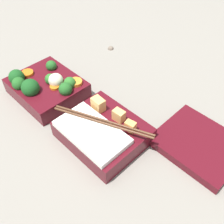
# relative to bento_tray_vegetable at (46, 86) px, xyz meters

# --- Properties ---
(ground_plane) EXTENTS (3.00, 3.00, 0.00)m
(ground_plane) POSITION_rel_bento_tray_vegetable_xyz_m (0.10, -0.01, -0.03)
(ground_plane) COLOR gray
(bento_tray_vegetable) EXTENTS (0.17, 0.15, 0.07)m
(bento_tray_vegetable) POSITION_rel_bento_tray_vegetable_xyz_m (0.00, 0.00, 0.00)
(bento_tray_vegetable) COLOR #510F19
(bento_tray_vegetable) RESTS_ON ground_plane
(bento_tray_rice) EXTENTS (0.21, 0.15, 0.07)m
(bento_tray_rice) POSITION_rel_bento_tray_vegetable_xyz_m (0.20, 0.00, -0.00)
(bento_tray_rice) COLOR #510F19
(bento_tray_rice) RESTS_ON ground_plane
(bento_lid) EXTENTS (0.17, 0.14, 0.02)m
(bento_lid) POSITION_rel_bento_tray_vegetable_xyz_m (0.36, 0.13, -0.02)
(bento_lid) COLOR #510F19
(bento_lid) RESTS_ON ground_plane
(pebble_1) EXTENTS (0.02, 0.02, 0.02)m
(pebble_1) POSITION_rel_bento_tray_vegetable_xyz_m (-0.04, 0.27, -0.02)
(pebble_1) COLOR #7A6B5B
(pebble_1) RESTS_ON ground_plane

